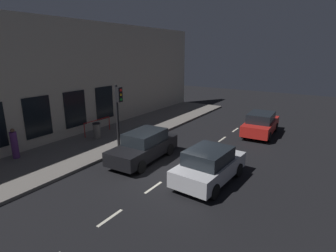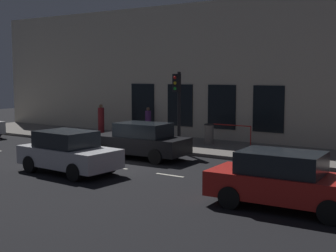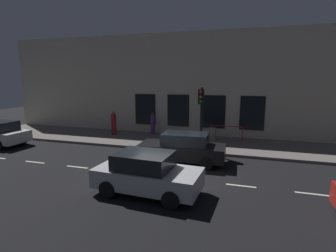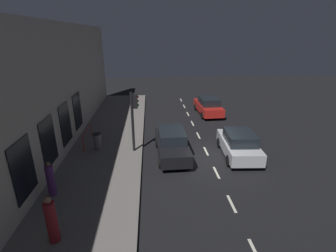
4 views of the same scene
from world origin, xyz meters
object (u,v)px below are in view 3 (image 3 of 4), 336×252
at_px(pedestrian_0, 153,124).
at_px(pedestrian_1, 114,124).
at_px(parked_car_0, 147,173).
at_px(traffic_light, 201,109).
at_px(trash_bin, 212,134).
at_px(parked_car_3, 183,148).

distance_m(pedestrian_0, pedestrian_1, 2.93).
distance_m(parked_car_0, pedestrian_1, 10.57).
xyz_separation_m(traffic_light, pedestrian_1, (2.46, 7.03, -1.63)).
xyz_separation_m(pedestrian_0, trash_bin, (-1.13, -4.67, -0.23)).
xyz_separation_m(traffic_light, parked_car_3, (-2.20, 0.52, -1.81)).
bearing_deg(pedestrian_1, trash_bin, -126.33).
distance_m(traffic_light, parked_car_3, 2.90).
xyz_separation_m(traffic_light, trash_bin, (2.36, -0.38, -1.92)).
bearing_deg(trash_bin, parked_car_0, 171.26).
height_order(parked_car_3, trash_bin, parked_car_3).
relative_size(traffic_light, trash_bin, 3.53).
bearing_deg(traffic_light, pedestrian_0, 50.89).
height_order(traffic_light, trash_bin, traffic_light).
bearing_deg(traffic_light, parked_car_3, 166.71).
distance_m(parked_car_3, pedestrian_1, 8.01).
bearing_deg(parked_car_0, parked_car_3, 177.38).
relative_size(traffic_light, parked_car_3, 0.83).
relative_size(parked_car_0, parked_car_3, 0.92).
height_order(pedestrian_0, trash_bin, pedestrian_0).
bearing_deg(traffic_light, pedestrian_1, 70.72).
distance_m(parked_car_0, pedestrian_0, 10.22).
bearing_deg(traffic_light, trash_bin, -9.24).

